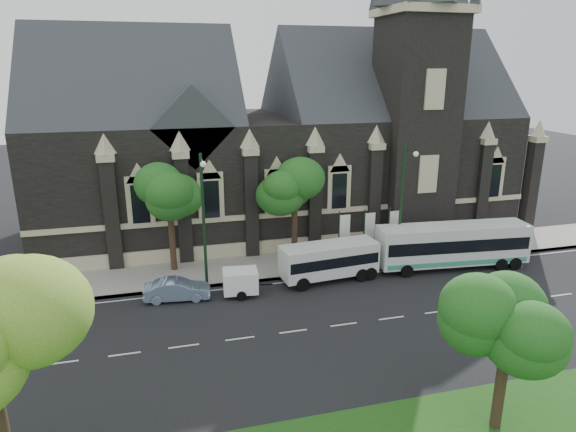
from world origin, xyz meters
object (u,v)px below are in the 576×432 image
object	(u,v)px
tree_walk_left	(172,193)
shuttle_bus	(329,259)
banner_flag_left	(343,232)
banner_flag_center	(368,230)
box_trailer	(240,281)
banner_flag_right	(392,228)
car_far_red	(6,311)
street_lamp_near	(403,200)
sedan	(177,290)
street_lamp_mid	(204,214)
tree_park_east	(510,323)
tour_coach	(453,245)
tree_walk_right	(297,184)

from	to	relation	value
tree_walk_left	shuttle_bus	bearing A→B (deg)	-24.04
banner_flag_left	shuttle_bus	xyz separation A→B (m)	(-2.00, -2.80, -0.88)
banner_flag_center	box_trailer	bearing A→B (deg)	-160.64
tree_walk_left	banner_flag_right	distance (m)	16.52
banner_flag_left	car_far_red	distance (m)	22.30
street_lamp_near	sedan	xyz separation A→B (m)	(-16.00, -1.35, -4.44)
street_lamp_mid	banner_flag_left	size ratio (longest dim) A/B	2.25
street_lamp_mid	box_trailer	bearing A→B (deg)	-41.11
tree_walk_left	shuttle_bus	xyz separation A→B (m)	(10.09, -4.50, -4.23)
shuttle_bus	tree_park_east	bearing A→B (deg)	-88.68
tour_coach	tree_walk_right	bearing A→B (deg)	161.11
street_lamp_mid	banner_flag_left	world-z (taller)	street_lamp_mid
tree_park_east	street_lamp_near	distance (m)	16.86
street_lamp_mid	car_far_red	world-z (taller)	street_lamp_mid
tree_park_east	street_lamp_mid	bearing A→B (deg)	121.79
car_far_red	sedan	bearing A→B (deg)	-88.96
banner_flag_left	sedan	world-z (taller)	banner_flag_left
tree_walk_left	street_lamp_mid	xyz separation A→B (m)	(1.80, -3.61, -0.62)
tree_park_east	shuttle_bus	bearing A→B (deg)	96.92
tour_coach	tree_park_east	bearing A→B (deg)	-110.67
tree_walk_right	banner_flag_right	size ratio (longest dim) A/B	1.95
banner_flag_center	box_trailer	xyz separation A→B (m)	(-10.32, -3.63, -1.42)
tree_walk_right	shuttle_bus	xyz separation A→B (m)	(1.08, -4.51, -4.31)
banner_flag_right	shuttle_bus	world-z (taller)	banner_flag_right
tree_park_east	sedan	size ratio (longest dim) A/B	1.53
banner_flag_right	shuttle_bus	distance (m)	6.67
banner_flag_center	sedan	size ratio (longest dim) A/B	0.98
tree_walk_right	shuttle_bus	distance (m)	6.33
tree_walk_left	banner_flag_left	world-z (taller)	tree_walk_left
banner_flag_right	sedan	world-z (taller)	banner_flag_right
shuttle_bus	banner_flag_center	bearing A→B (deg)	29.39
sedan	tree_walk_left	bearing A→B (deg)	3.66
banner_flag_center	box_trailer	distance (m)	11.03
street_lamp_near	street_lamp_mid	world-z (taller)	same
banner_flag_left	banner_flag_center	size ratio (longest dim) A/B	1.00
tree_walk_right	street_lamp_near	bearing A→B (deg)	-28.06
tree_walk_right	banner_flag_left	bearing A→B (deg)	-29.10
car_far_red	tree_park_east	bearing A→B (deg)	-126.02
street_lamp_near	shuttle_bus	world-z (taller)	street_lamp_near
banner_flag_right	car_far_red	xyz separation A→B (m)	(-25.90, -3.84, -1.66)
tree_park_east	tree_walk_right	world-z (taller)	tree_walk_right
street_lamp_mid	box_trailer	size ratio (longest dim) A/B	2.77
banner_flag_center	tour_coach	bearing A→B (deg)	-29.18
tree_walk_left	banner_flag_center	size ratio (longest dim) A/B	1.91
banner_flag_center	tour_coach	distance (m)	6.19
street_lamp_near	street_lamp_mid	distance (m)	14.00
tree_walk_left	tour_coach	distance (m)	20.42
street_lamp_near	box_trailer	world-z (taller)	street_lamp_near
sedan	banner_flag_left	bearing A→B (deg)	-69.09
street_lamp_mid	car_far_red	distance (m)	12.57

